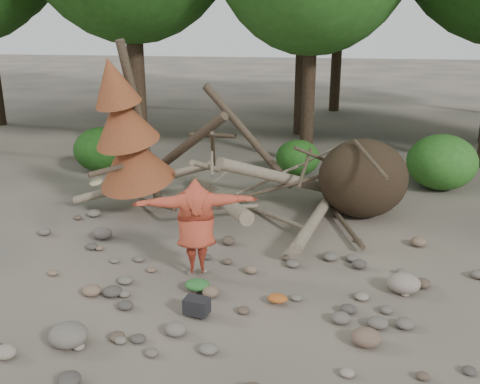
# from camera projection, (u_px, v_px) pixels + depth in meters

# --- Properties ---
(ground) EXTENTS (120.00, 120.00, 0.00)m
(ground) POSITION_uv_depth(u_px,v_px,m) (229.00, 288.00, 9.92)
(ground) COLOR #514C44
(ground) RESTS_ON ground
(deadfall_pile) EXTENTS (8.55, 5.24, 3.30)m
(deadfall_pile) POSITION_uv_depth(u_px,v_px,m) (339.00, 179.00, 13.29)
(deadfall_pile) COLOR #332619
(deadfall_pile) RESTS_ON ground
(dead_conifer) EXTENTS (2.06, 2.16, 4.35)m
(dead_conifer) POSITION_uv_depth(u_px,v_px,m) (127.00, 134.00, 12.90)
(dead_conifer) COLOR #4C3F30
(dead_conifer) RESTS_ON ground
(bush_left) EXTENTS (1.80, 1.80, 1.44)m
(bush_left) POSITION_uv_depth(u_px,v_px,m) (102.00, 149.00, 17.29)
(bush_left) COLOR #1D4D14
(bush_left) RESTS_ON ground
(bush_mid) EXTENTS (1.40, 1.40, 1.12)m
(bush_mid) POSITION_uv_depth(u_px,v_px,m) (298.00, 157.00, 16.94)
(bush_mid) COLOR #27621C
(bush_mid) RESTS_ON ground
(bush_right) EXTENTS (2.00, 2.00, 1.60)m
(bush_right) POSITION_uv_depth(u_px,v_px,m) (442.00, 162.00, 15.47)
(bush_right) COLOR #317424
(bush_right) RESTS_ON ground
(frisbee_thrower) EXTENTS (3.45, 1.25, 1.89)m
(frisbee_thrower) POSITION_uv_depth(u_px,v_px,m) (196.00, 226.00, 10.13)
(frisbee_thrower) COLOR #B03E27
(frisbee_thrower) RESTS_ON ground
(backpack) EXTENTS (0.45, 0.34, 0.27)m
(backpack) POSITION_uv_depth(u_px,v_px,m) (197.00, 309.00, 8.96)
(backpack) COLOR black
(backpack) RESTS_ON ground
(cloth_green) EXTENTS (0.46, 0.39, 0.17)m
(cloth_green) POSITION_uv_depth(u_px,v_px,m) (197.00, 287.00, 9.79)
(cloth_green) COLOR #28652A
(cloth_green) RESTS_ON ground
(cloth_orange) EXTENTS (0.35, 0.29, 0.13)m
(cloth_orange) POSITION_uv_depth(u_px,v_px,m) (278.00, 301.00, 9.36)
(cloth_orange) COLOR #A54E1C
(cloth_orange) RESTS_ON ground
(boulder_front_left) EXTENTS (0.61, 0.55, 0.37)m
(boulder_front_left) POSITION_uv_depth(u_px,v_px,m) (68.00, 335.00, 8.14)
(boulder_front_left) COLOR #696258
(boulder_front_left) RESTS_ON ground
(boulder_front_right) EXTENTS (0.46, 0.41, 0.27)m
(boulder_front_right) POSITION_uv_depth(u_px,v_px,m) (366.00, 337.00, 8.17)
(boulder_front_right) COLOR brown
(boulder_front_right) RESTS_ON ground
(boulder_mid_right) EXTENTS (0.60, 0.54, 0.36)m
(boulder_mid_right) POSITION_uv_depth(u_px,v_px,m) (404.00, 283.00, 9.74)
(boulder_mid_right) COLOR gray
(boulder_mid_right) RESTS_ON ground
(boulder_mid_left) EXTENTS (0.46, 0.41, 0.27)m
(boulder_mid_left) POSITION_uv_depth(u_px,v_px,m) (102.00, 233.00, 12.11)
(boulder_mid_left) COLOR #5C544E
(boulder_mid_left) RESTS_ON ground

